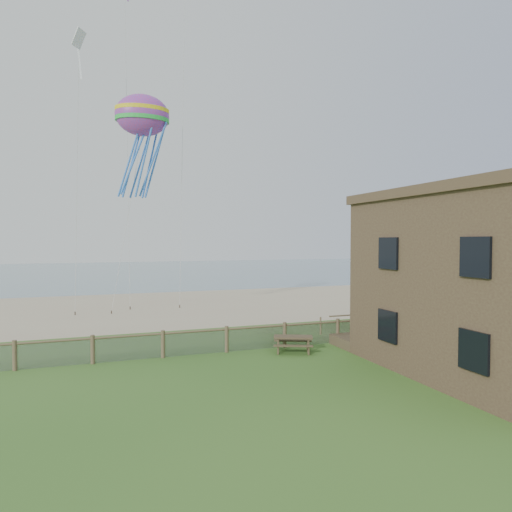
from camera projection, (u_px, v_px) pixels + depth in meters
name	position (u px, v px, depth m)	size (l,w,h in m)	color
ground	(274.00, 392.00, 16.03)	(160.00, 160.00, 0.00)	#346121
sand_beach	(172.00, 306.00, 36.72)	(72.00, 20.00, 0.02)	tan
ocean	(129.00, 271.00, 78.09)	(160.00, 68.00, 0.02)	slate
chainlink_fence	(227.00, 341.00, 21.65)	(36.20, 0.20, 1.25)	brown
motel_deck	(458.00, 332.00, 25.12)	(15.00, 2.00, 0.50)	brown
picnic_table	(293.00, 344.00, 21.74)	(1.83, 1.38, 0.77)	brown
octopus_kite	(143.00, 144.00, 30.42)	(3.56, 2.51, 7.34)	#FF2849
kite_white	(79.00, 50.00, 28.22)	(1.12, 0.70, 2.54)	white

